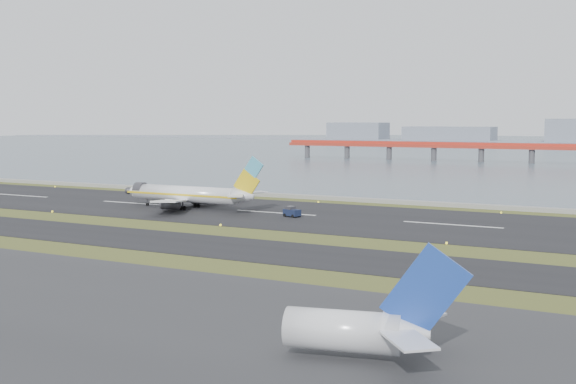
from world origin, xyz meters
name	(u,v)px	position (x,y,z in m)	size (l,w,h in m)	color
ground	(199,231)	(0.00, 0.00, 0.00)	(1000.00, 1000.00, 0.00)	#38491A
taxiway_strip	(159,241)	(0.00, -12.00, 0.05)	(1000.00, 18.00, 0.10)	black
runway_strip	(275,213)	(0.00, 30.00, 0.05)	(1000.00, 45.00, 0.10)	black
seawall	(331,198)	(0.00, 60.00, 0.50)	(1000.00, 2.50, 1.00)	gray
bay_water	(550,148)	(0.00, 460.00, 0.00)	(1400.00, 800.00, 1.30)	#485A66
red_pier	(532,148)	(20.00, 250.00, 7.28)	(260.00, 5.00, 10.20)	red
airliner	(190,194)	(-21.22, 27.11, 3.46)	(38.52, 32.89, 12.80)	white
pushback_tug	(292,212)	(6.31, 25.75, 1.13)	(4.12, 3.13, 2.34)	#151E3A
second_airliner_tail	(366,329)	(54.68, -53.88, 2.89)	(15.90, 12.94, 9.86)	white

